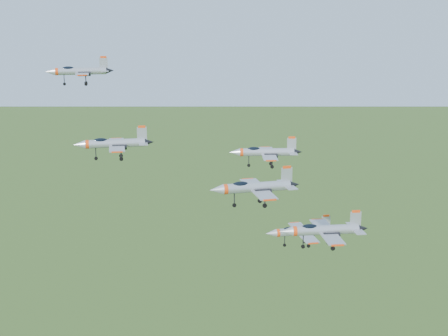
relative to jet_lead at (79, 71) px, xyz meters
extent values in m
cylinder|color=#9CA1A8|center=(0.35, 0.00, -0.03)|extent=(8.71, 1.34, 1.26)
cone|color=#9CA1A8|center=(-4.87, 0.05, -0.03)|extent=(1.75, 1.27, 1.26)
cone|color=black|center=(5.37, -0.05, -0.03)|extent=(1.36, 1.08, 1.07)
ellipsoid|color=black|center=(-1.78, 0.02, 0.44)|extent=(2.14, 0.93, 0.80)
cube|color=#9CA1A8|center=(0.51, -2.71, -0.27)|extent=(2.27, 4.28, 0.14)
cube|color=#9CA1A8|center=(0.57, 2.70, -0.27)|extent=(2.27, 4.28, 0.14)
cube|color=#9CA1A8|center=(4.31, -0.04, 1.28)|extent=(1.45, 0.13, 2.03)
cube|color=#EB4210|center=(4.31, -0.04, 2.34)|extent=(1.06, 0.15, 0.34)
cylinder|color=#9CA1A8|center=(4.99, -15.49, -9.95)|extent=(9.24, 1.76, 1.33)
cone|color=#9CA1A8|center=(-0.52, -15.23, -9.95)|extent=(1.90, 1.41, 1.33)
cone|color=black|center=(10.30, -15.74, -9.95)|extent=(1.48, 1.19, 1.13)
ellipsoid|color=black|center=(2.75, -15.38, -9.45)|extent=(2.29, 1.06, 0.84)
cube|color=#9CA1A8|center=(5.06, -18.35, -10.20)|extent=(2.56, 4.60, 0.14)
cube|color=#9CA1A8|center=(5.33, -12.64, -10.20)|extent=(2.56, 4.60, 0.14)
cube|color=#9CA1A8|center=(9.17, -15.68, -8.57)|extent=(1.54, 0.19, 2.14)
cube|color=#EB4210|center=(9.17, -15.68, -7.45)|extent=(1.13, 0.20, 0.36)
cylinder|color=#9CA1A8|center=(23.66, -30.86, -13.99)|extent=(9.76, 1.53, 1.41)
cone|color=#9CA1A8|center=(17.81, -30.93, -13.99)|extent=(1.97, 1.43, 1.41)
cone|color=black|center=(29.29, -30.78, -13.99)|extent=(1.53, 1.22, 1.20)
ellipsoid|color=black|center=(21.28, -30.88, -13.46)|extent=(2.39, 1.04, 0.89)
cube|color=#9CA1A8|center=(23.91, -33.88, -14.26)|extent=(2.55, 4.79, 0.15)
cube|color=#9CA1A8|center=(23.84, -27.82, -14.26)|extent=(2.55, 4.79, 0.15)
cube|color=#9CA1A8|center=(28.10, -30.80, -12.53)|extent=(1.63, 0.15, 2.27)
cube|color=#EB4210|center=(28.10, -30.80, -11.34)|extent=(1.19, 0.17, 0.38)
cylinder|color=#9CA1A8|center=(32.21, -7.39, -14.49)|extent=(9.83, 3.29, 1.41)
cone|color=#9CA1A8|center=(26.47, -6.25, -14.49)|extent=(2.19, 1.76, 1.41)
cone|color=black|center=(37.73, -8.49, -14.49)|extent=(1.72, 1.47, 1.20)
ellipsoid|color=black|center=(29.87, -6.93, -13.96)|extent=(2.53, 1.46, 0.89)
cube|color=#9CA1A8|center=(31.83, -10.41, -14.76)|extent=(3.37, 5.16, 0.15)
cube|color=#9CA1A8|center=(33.01, -4.46, -14.76)|extent=(3.37, 5.16, 0.15)
cube|color=#9CA1A8|center=(36.56, -8.26, -13.03)|extent=(1.62, 0.45, 2.27)
cube|color=#EB4210|center=(36.56, -8.26, -11.84)|extent=(1.20, 0.38, 0.38)
cylinder|color=#9CA1A8|center=(35.22, -28.65, -22.08)|extent=(10.29, 2.60, 1.47)
cone|color=#9CA1A8|center=(29.14, -27.97, -22.08)|extent=(2.19, 1.69, 1.47)
cone|color=black|center=(41.07, -29.30, -22.08)|extent=(1.71, 1.42, 1.25)
ellipsoid|color=black|center=(32.74, -28.37, -21.52)|extent=(2.59, 1.33, 0.93)
cube|color=#9CA1A8|center=(35.09, -31.82, -22.36)|extent=(3.14, 5.24, 0.16)
cube|color=#9CA1A8|center=(35.79, -25.52, -22.36)|extent=(3.14, 5.24, 0.16)
cube|color=#9CA1A8|center=(39.83, -29.16, -20.55)|extent=(1.70, 0.32, 2.38)
cube|color=#EB4210|center=(39.83, -29.16, -19.31)|extent=(1.26, 0.30, 0.40)
cylinder|color=#9CA1A8|center=(38.19, -10.69, -28.86)|extent=(9.92, 1.72, 1.43)
cone|color=#9CA1A8|center=(32.27, -10.52, -28.86)|extent=(2.02, 1.48, 1.43)
cone|color=black|center=(43.90, -10.86, -28.86)|extent=(1.57, 1.26, 1.21)
ellipsoid|color=black|center=(35.78, -10.62, -28.33)|extent=(2.44, 1.10, 0.91)
cube|color=#9CA1A8|center=(38.32, -13.77, -29.14)|extent=(2.67, 4.90, 0.15)
cube|color=#9CA1A8|center=(38.50, -7.63, -29.14)|extent=(2.67, 4.90, 0.15)
cube|color=#9CA1A8|center=(42.69, -10.82, -27.38)|extent=(1.65, 0.18, 2.30)
cube|color=#EB4210|center=(42.69, -10.82, -26.17)|extent=(1.21, 0.19, 0.38)
camera|label=1|loc=(0.33, -112.25, 10.03)|focal=50.00mm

